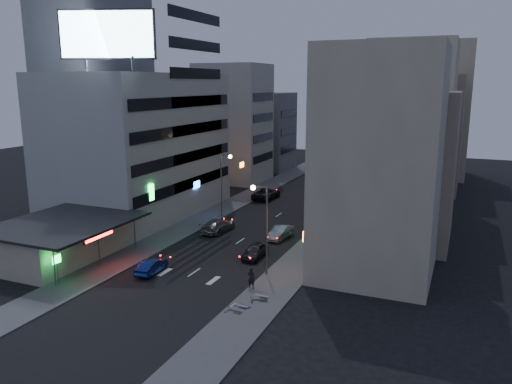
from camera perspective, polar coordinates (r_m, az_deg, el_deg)
The scene contains 29 objects.
ground at distance 43.10m, azimuth -9.80°, elevation -10.85°, with size 180.00×180.00×0.00m, color black.
sidewalk_left at distance 71.79m, azimuth -2.26°, elevation -1.17°, with size 4.00×120.00×0.12m, color #4C4C4F.
sidewalk_right at distance 66.74m, azimuth 10.27°, elevation -2.41°, with size 4.00×120.00×0.12m, color #4C4C4F.
food_court at distance 52.27m, azimuth -21.65°, elevation -5.06°, with size 11.00×13.00×3.88m.
white_building at distance 66.27m, azimuth -13.16°, elevation 5.24°, with size 14.00×24.00×18.00m, color #AEAEA9.
grey_tower at distance 73.74m, azimuth -17.87°, elevation 11.90°, with size 10.00×14.00×34.00m, color slate.
shophouse_near at distance 44.65m, azimuth 13.90°, elevation 3.17°, with size 10.00×11.00×20.00m, color beige.
shophouse_mid at distance 56.15m, azimuth 16.22°, elevation 2.80°, with size 11.00×12.00×16.00m, color tan.
shophouse_far at distance 68.68m, azimuth 17.31°, elevation 6.92°, with size 10.00×14.00×22.00m, color beige.
far_left_a at distance 86.84m, azimuth -2.58°, elevation 7.83°, with size 11.00×10.00×20.00m, color #AEAEA9.
far_left_b at distance 99.09m, azimuth 0.44°, elevation 6.95°, with size 12.00×10.00×15.00m, color slate.
far_right_a at distance 83.69m, azimuth 18.66°, elevation 6.34°, with size 11.00×12.00×18.00m, color tan.
far_right_b at distance 97.38m, azimuth 19.77°, elevation 8.80°, with size 12.00×12.00×24.00m, color beige.
billboard at distance 55.61m, azimuth -16.66°, elevation 16.83°, with size 9.52×3.75×6.20m.
street_lamp_right_near at distance 43.76m, azimuth 0.76°, elevation -2.86°, with size 1.60×0.44×8.02m.
street_lamp_left at distance 62.75m, azimuth -3.69°, elevation 1.79°, with size 1.60×0.44×8.02m.
street_lamp_right_far at distance 75.68m, azimuth 10.58°, elevation 3.43°, with size 1.60×0.44×8.02m.
parked_car_right_near at distance 49.33m, azimuth -0.11°, elevation -6.75°, with size 1.66×4.11×1.40m, color #29292F.
parked_car_right_mid at distance 55.24m, azimuth 2.80°, elevation -4.64°, with size 1.50×4.29×1.41m, color #A9AEB2.
parked_car_left at distance 74.00m, azimuth 1.19°, elevation -0.15°, with size 2.71×5.88×1.63m, color #25262A.
parked_car_right_far at distance 67.10m, azimuth 8.30°, elevation -1.66°, with size 2.06×5.06×1.47m, color #A0A1A8.
road_car_blue at distance 46.54m, azimuth -11.83°, elevation -8.30°, with size 1.35×3.88×1.28m, color navy.
road_car_silver at distance 57.81m, azimuth -4.38°, elevation -3.84°, with size 2.12×5.22×1.52m, color #92949A.
person at distance 42.01m, azimuth -0.55°, elevation -9.75°, with size 0.67×0.44×1.83m, color black.
scooter_black_a at distance 38.03m, azimuth -1.48°, elevation -12.86°, with size 1.74×0.58×1.06m, color black, non-canonical shape.
scooter_silver_a at distance 38.80m, azimuth -0.79°, elevation -12.21°, with size 1.96×0.65×1.20m, color #B3B7BB, non-canonical shape.
scooter_blue at distance 38.80m, azimuth -0.47°, elevation -12.33°, with size 1.72×0.57×1.05m, color navy, non-canonical shape.
scooter_black_b at distance 40.05m, azimuth 1.33°, elevation -11.43°, with size 1.88×0.63×1.15m, color black, non-canonical shape.
scooter_silver_b at distance 40.53m, azimuth 1.55°, elevation -11.12°, with size 1.93×0.64×1.18m, color #B3B6BB, non-canonical shape.
Camera 1 is at (21.88, -33.08, 16.86)m, focal length 35.00 mm.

